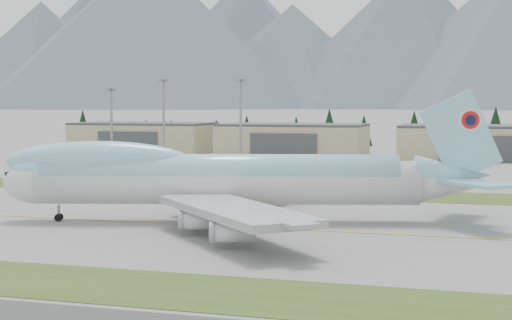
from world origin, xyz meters
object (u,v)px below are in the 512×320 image
(hangar_left, at_px, (144,138))
(hangar_right, at_px, (478,142))
(service_vehicle_b, at_px, (339,165))
(service_vehicle_a, at_px, (281,159))
(hangar_center, at_px, (293,140))
(boeing_747_freighter, at_px, (222,178))

(hangar_left, xyz_separation_m, hangar_right, (115.00, 0.00, 0.00))
(service_vehicle_b, bearing_deg, hangar_right, -53.40)
(hangar_right, bearing_deg, service_vehicle_a, -163.35)
(hangar_center, relative_size, hangar_right, 1.00)
(service_vehicle_a, height_order, service_vehicle_b, service_vehicle_b)
(service_vehicle_a, bearing_deg, boeing_747_freighter, -72.52)
(service_vehicle_b, bearing_deg, boeing_747_freighter, 174.39)
(hangar_left, relative_size, hangar_right, 1.00)
(boeing_747_freighter, height_order, service_vehicle_a, boeing_747_freighter)
(hangar_right, distance_m, service_vehicle_a, 62.23)
(boeing_747_freighter, relative_size, hangar_center, 1.58)
(hangar_left, relative_size, hangar_center, 1.00)
(hangar_right, height_order, service_vehicle_b, hangar_right)
(hangar_right, bearing_deg, hangar_left, 180.00)
(boeing_747_freighter, distance_m, service_vehicle_b, 109.98)
(boeing_747_freighter, relative_size, service_vehicle_b, 19.97)
(service_vehicle_a, relative_size, service_vehicle_b, 0.82)
(hangar_left, height_order, hangar_right, same)
(hangar_left, xyz_separation_m, hangar_center, (55.00, 0.00, 0.00))
(hangar_center, bearing_deg, service_vehicle_a, -88.06)
(boeing_747_freighter, bearing_deg, service_vehicle_a, 86.03)
(service_vehicle_a, distance_m, service_vehicle_b, 28.39)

